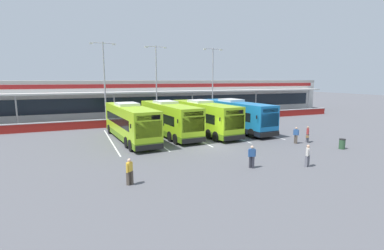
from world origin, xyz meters
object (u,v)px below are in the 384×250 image
Objects in this scene: coach_bus_centre at (204,118)px; lamp_post_east at (213,79)px; coach_bus_left_centre at (169,119)px; lamp_post_centre at (156,79)px; pedestrian_in_dark_coat at (252,156)px; pedestrian_approaching_bus at (130,171)px; pedestrian_with_handbag at (308,134)px; lamp_post_west at (104,79)px; pedestrian_child at (296,135)px; pedestrian_near_bin at (308,155)px; coach_bus_leftmost at (130,123)px; litter_bin at (342,144)px; coach_bus_right_centre at (235,116)px.

coach_bus_centre is 1.12× the size of lamp_post_east.
lamp_post_centre reaches higher than coach_bus_left_centre.
pedestrian_in_dark_coat is 1.00× the size of pedestrian_approaching_bus.
coach_bus_centre is at bearing 130.74° from pedestrian_with_handbag.
lamp_post_east is at bearing 92.36° from pedestrian_with_handbag.
lamp_post_west is 7.57m from lamp_post_centre.
lamp_post_west is at bearing 121.33° from coach_bus_left_centre.
pedestrian_child is 24.87m from lamp_post_west.
lamp_post_west is (-15.88, 18.36, 5.42)m from pedestrian_child.
pedestrian_with_handbag and pedestrian_child have the same top height.
coach_bus_centre is 7.60× the size of pedestrian_approaching_bus.
lamp_post_centre is (-3.83, 25.83, 5.42)m from pedestrian_near_bin.
pedestrian_child is at bearing -66.84° from lamp_post_centre.
coach_bus_centre reaches higher than pedestrian_near_bin.
coach_bus_leftmost is 1.00× the size of coach_bus_centre.
pedestrian_approaching_bus is (-2.38, -12.61, -0.91)m from coach_bus_leftmost.
litter_bin is (8.22, -11.79, -1.32)m from coach_bus_centre.
pedestrian_approaching_bus is (-6.88, -13.63, -0.91)m from coach_bus_left_centre.
coach_bus_right_centre is at bearing -59.22° from lamp_post_centre.
pedestrian_approaching_bus is at bearing -139.10° from coach_bus_right_centre.
coach_bus_left_centre and coach_bus_centre have the same top height.
lamp_post_west reaches higher than pedestrian_near_bin.
pedestrian_in_dark_coat is at bearing -100.55° from coach_bus_centre.
coach_bus_centre is at bearing 125.19° from pedestrian_child.
lamp_post_east is at bearing 69.46° from pedestrian_in_dark_coat.
lamp_post_west is at bearing -169.75° from lamp_post_centre.
litter_bin is at bearing -33.57° from coach_bus_leftmost.
pedestrian_with_handbag is 1.00× the size of pedestrian_approaching_bus.
pedestrian_in_dark_coat is at bearing -72.20° from lamp_post_west.
coach_bus_leftmost is 1.12× the size of lamp_post_east.
pedestrian_with_handbag is at bearing -46.87° from lamp_post_west.
pedestrian_in_dark_coat and pedestrian_child have the same top height.
pedestrian_with_handbag is 0.15× the size of lamp_post_centre.
pedestrian_child is (10.11, -8.87, -0.91)m from coach_bus_left_centre.
coach_bus_leftmost is at bearing -175.98° from coach_bus_centre.
coach_bus_leftmost is 1.00× the size of coach_bus_left_centre.
coach_bus_leftmost is 20.27m from litter_bin.
pedestrian_in_dark_coat is at bearing -116.79° from coach_bus_right_centre.
coach_bus_centre reaches higher than litter_bin.
lamp_post_centre reaches higher than litter_bin.
coach_bus_leftmost is 8.66m from coach_bus_centre.
pedestrian_with_handbag is 20.11m from lamp_post_east.
coach_bus_right_centre is 1.12× the size of lamp_post_centre.
coach_bus_left_centre is 1.12× the size of lamp_post_east.
coach_bus_centre is 7.60× the size of pedestrian_near_bin.
coach_bus_right_centre reaches higher than pedestrian_approaching_bus.
coach_bus_centre is 14.72m from lamp_post_west.
coach_bus_right_centre is 11.94m from lamp_post_east.
coach_bus_left_centre reaches higher than pedestrian_child.
litter_bin is (2.25, -3.33, -0.41)m from pedestrian_child.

